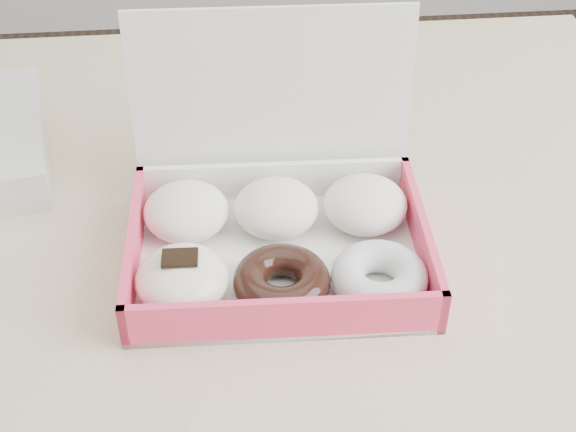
{
  "coord_description": "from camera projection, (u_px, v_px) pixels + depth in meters",
  "views": [
    {
      "loc": [
        0.09,
        -0.63,
        1.24
      ],
      "look_at": [
        0.15,
        -0.06,
        0.79
      ],
      "focal_mm": 50.0,
      "sensor_mm": 36.0,
      "label": 1
    }
  ],
  "objects": [
    {
      "name": "table",
      "position": [
        143.0,
        273.0,
        0.84
      ],
      "size": [
        1.2,
        0.8,
        0.75
      ],
      "color": "tan",
      "rests_on": "ground"
    },
    {
      "name": "donut_box",
      "position": [
        275.0,
        226.0,
        0.73
      ],
      "size": [
        0.27,
        0.23,
        0.2
      ],
      "rotation": [
        0.0,
        0.0,
        -0.04
      ],
      "color": "white",
      "rests_on": "table"
    }
  ]
}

